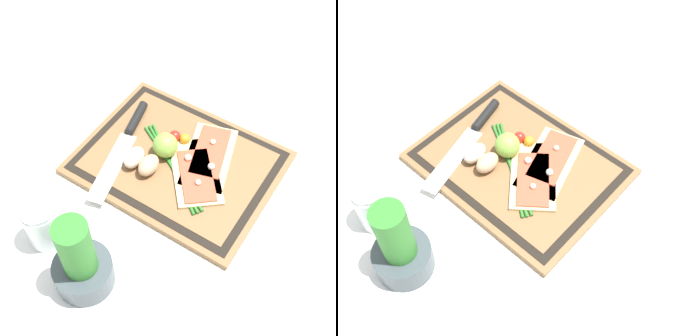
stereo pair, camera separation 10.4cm
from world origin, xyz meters
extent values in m
plane|color=white|center=(0.00, 0.00, 0.00)|extent=(6.00, 6.00, 0.00)
cube|color=brown|center=(0.00, 0.00, 0.01)|extent=(0.44, 0.35, 0.02)
cube|color=black|center=(0.00, 0.00, 0.02)|extent=(0.42, 0.32, 0.00)
cube|color=brown|center=(0.00, 0.00, 0.02)|extent=(0.38, 0.28, 0.00)
cube|color=#DBBC7F|center=(-0.06, -0.04, 0.02)|extent=(0.15, 0.21, 0.01)
cube|color=#D14C33|center=(-0.05, -0.06, 0.03)|extent=(0.11, 0.16, 0.00)
sphere|color=silver|center=(-0.08, -0.01, 0.03)|extent=(0.02, 0.02, 0.02)
sphere|color=silver|center=(-0.05, -0.08, 0.03)|extent=(0.01, 0.01, 0.01)
cube|color=#DBBC7F|center=(-0.05, 0.01, 0.02)|extent=(0.19, 0.21, 0.01)
cube|color=#D14C33|center=(-0.06, 0.02, 0.03)|extent=(0.15, 0.16, 0.00)
sphere|color=silver|center=(-0.02, -0.01, 0.03)|extent=(0.02, 0.02, 0.02)
sphere|color=silver|center=(-0.08, 0.04, 0.03)|extent=(0.01, 0.01, 0.01)
cube|color=silver|center=(0.11, 0.10, 0.02)|extent=(0.09, 0.20, 0.00)
cylinder|color=black|center=(0.15, -0.05, 0.03)|extent=(0.05, 0.10, 0.02)
ellipsoid|color=tan|center=(0.04, 0.06, 0.04)|extent=(0.04, 0.06, 0.04)
ellipsoid|color=beige|center=(0.08, 0.06, 0.04)|extent=(0.04, 0.06, 0.04)
sphere|color=#7FB742|center=(0.04, 0.00, 0.05)|extent=(0.06, 0.06, 0.06)
sphere|color=red|center=(0.04, -0.05, 0.03)|extent=(0.03, 0.03, 0.03)
sphere|color=orange|center=(0.02, -0.05, 0.03)|extent=(0.03, 0.03, 0.03)
cylinder|color=#2D7528|center=(0.00, 0.03, 0.02)|extent=(0.22, 0.17, 0.01)
cylinder|color=#2D7528|center=(0.00, 0.03, 0.02)|extent=(0.23, 0.15, 0.01)
cylinder|color=#2D7528|center=(0.00, 0.03, 0.02)|extent=(0.24, 0.14, 0.01)
cylinder|color=#3D474C|center=(0.00, 0.34, 0.03)|extent=(0.12, 0.12, 0.06)
cylinder|color=#2D7528|center=(0.00, 0.34, 0.12)|extent=(0.06, 0.06, 0.17)
cylinder|color=silver|center=(0.12, 0.31, 0.05)|extent=(0.07, 0.07, 0.10)
cylinder|color=#D16023|center=(0.12, 0.31, 0.02)|extent=(0.06, 0.06, 0.04)
cylinder|color=silver|center=(0.12, 0.31, 0.11)|extent=(0.07, 0.07, 0.01)
camera|label=1|loc=(-0.34, 0.57, 0.87)|focal=50.00mm
camera|label=2|loc=(-0.42, 0.50, 0.87)|focal=50.00mm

